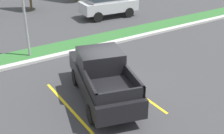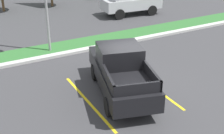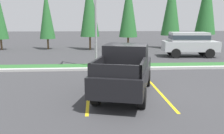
% 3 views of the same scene
% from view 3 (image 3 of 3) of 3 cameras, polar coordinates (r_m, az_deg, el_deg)
% --- Properties ---
extents(ground_plane, '(120.00, 120.00, 0.00)m').
position_cam_3_polar(ground_plane, '(10.91, 7.28, -5.83)').
color(ground_plane, '#38383A').
extents(parking_line_near, '(0.12, 4.80, 0.01)m').
position_cam_3_polar(parking_line_near, '(10.52, -5.47, -6.40)').
color(parking_line_near, yellow).
rests_on(parking_line_near, ground).
extents(parking_line_far, '(0.12, 4.80, 0.01)m').
position_cam_3_polar(parking_line_far, '(10.89, 11.15, -5.96)').
color(parking_line_far, yellow).
rests_on(parking_line_far, ground).
extents(curb_strip, '(56.00, 0.40, 0.15)m').
position_cam_3_polar(curb_strip, '(15.69, 3.74, -0.35)').
color(curb_strip, '#B2B2AD').
rests_on(curb_strip, ground).
extents(grass_median, '(56.00, 1.80, 0.06)m').
position_cam_3_polar(grass_median, '(16.77, 3.24, 0.23)').
color(grass_median, '#2D662D').
rests_on(grass_median, ground).
extents(pickup_truck_main, '(3.22, 5.53, 2.10)m').
position_cam_3_polar(pickup_truck_main, '(10.39, 3.08, -0.69)').
color(pickup_truck_main, black).
rests_on(pickup_truck_main, ground).
extents(suv_distant, '(4.74, 2.26, 2.10)m').
position_cam_3_polar(suv_distant, '(22.12, 17.57, 5.48)').
color(suv_distant, black).
rests_on(suv_distant, ground).
extents(street_light, '(0.24, 1.49, 6.92)m').
position_cam_3_polar(street_light, '(16.02, -3.83, 14.04)').
color(street_light, gray).
rests_on(street_light, ground).
extents(cypress_tree_left_inner, '(1.65, 1.65, 6.35)m').
position_cam_3_polar(cypress_tree_left_inner, '(27.48, -14.96, 11.79)').
color(cypress_tree_left_inner, brown).
rests_on(cypress_tree_left_inner, ground).
extents(cypress_tree_center, '(2.02, 2.02, 7.75)m').
position_cam_3_polar(cypress_tree_center, '(26.37, -5.26, 13.96)').
color(cypress_tree_center, brown).
rests_on(cypress_tree_center, ground).
extents(cypress_tree_right_inner, '(1.95, 1.95, 7.49)m').
position_cam_3_polar(cypress_tree_right_inner, '(26.33, 3.86, 13.66)').
color(cypress_tree_right_inner, brown).
rests_on(cypress_tree_right_inner, ground).
extents(cypress_tree_rightmost, '(2.11, 2.11, 8.11)m').
position_cam_3_polar(cypress_tree_rightmost, '(28.25, 13.66, 13.93)').
color(cypress_tree_rightmost, brown).
rests_on(cypress_tree_rightmost, ground).
extents(cypress_tree_far_right, '(2.25, 2.25, 8.66)m').
position_cam_3_polar(cypress_tree_far_right, '(29.63, 21.15, 14.00)').
color(cypress_tree_far_right, brown).
rests_on(cypress_tree_far_right, ground).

